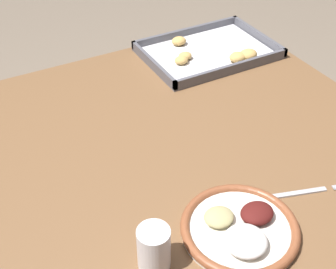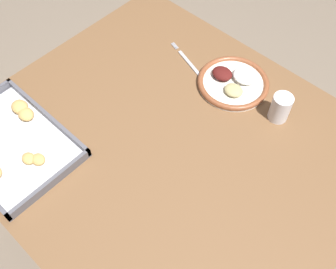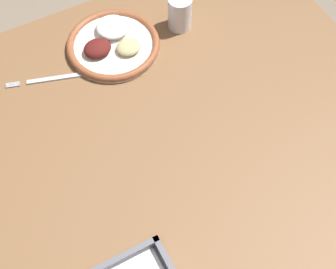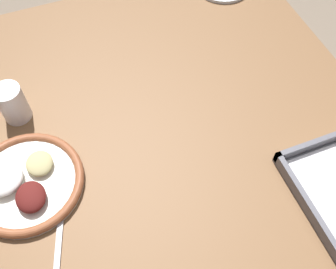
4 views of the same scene
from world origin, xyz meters
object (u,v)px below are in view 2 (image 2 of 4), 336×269
object	(u,v)px
baking_tray	(12,142)
drinking_cup	(280,108)
dinner_plate	(234,82)
fork	(189,63)

from	to	relation	value
baking_tray	drinking_cup	bearing A→B (deg)	-129.82
baking_tray	drinking_cup	size ratio (longest dim) A/B	4.40
baking_tray	dinner_plate	bearing A→B (deg)	-117.74
fork	baking_tray	xyz separation A→B (m)	(0.17, 0.64, 0.01)
dinner_plate	fork	size ratio (longest dim) A/B	1.16
fork	baking_tray	bearing A→B (deg)	92.08
fork	drinking_cup	world-z (taller)	drinking_cup
dinner_plate	fork	xyz separation A→B (m)	(0.18, 0.03, -0.01)
dinner_plate	baking_tray	world-z (taller)	dinner_plate
dinner_plate	drinking_cup	xyz separation A→B (m)	(-0.19, 0.02, 0.04)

